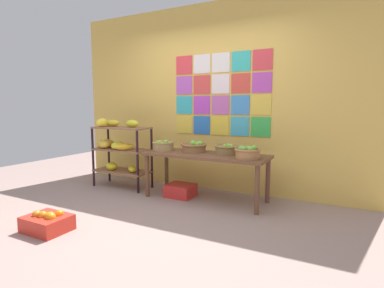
% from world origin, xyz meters
% --- Properties ---
extents(ground, '(9.16, 9.16, 0.00)m').
position_xyz_m(ground, '(0.00, 0.00, 0.00)').
color(ground, gray).
extents(back_wall_with_art, '(4.76, 0.07, 2.80)m').
position_xyz_m(back_wall_with_art, '(0.00, 1.61, 1.40)').
color(back_wall_with_art, '#DEB350').
rests_on(back_wall_with_art, ground).
extents(banana_shelf_unit, '(0.93, 0.44, 1.09)m').
position_xyz_m(banana_shelf_unit, '(-1.31, 1.01, 0.65)').
color(banana_shelf_unit, black).
rests_on(banana_shelf_unit, ground).
extents(display_table, '(1.71, 0.63, 0.64)m').
position_xyz_m(display_table, '(0.21, 1.03, 0.57)').
color(display_table, brown).
rests_on(display_table, ground).
extents(fruit_basket_left, '(0.36, 0.36, 0.17)m').
position_xyz_m(fruit_basket_left, '(-0.00, 1.11, 0.71)').
color(fruit_basket_left, olive).
rests_on(fruit_basket_left, display_table).
extents(fruit_basket_back_left, '(0.36, 0.36, 0.15)m').
position_xyz_m(fruit_basket_back_left, '(0.48, 1.16, 0.71)').
color(fruit_basket_back_left, olive).
rests_on(fruit_basket_back_left, display_table).
extents(fruit_basket_back_right, '(0.32, 0.32, 0.16)m').
position_xyz_m(fruit_basket_back_right, '(-0.47, 1.03, 0.71)').
color(fruit_basket_back_right, tan).
rests_on(fruit_basket_back_right, display_table).
extents(fruit_basket_right, '(0.33, 0.33, 0.17)m').
position_xyz_m(fruit_basket_right, '(0.83, 0.93, 0.72)').
color(fruit_basket_right, '#A77343').
rests_on(fruit_basket_right, display_table).
extents(produce_crate_under_table, '(0.38, 0.33, 0.18)m').
position_xyz_m(produce_crate_under_table, '(-0.16, 0.99, 0.09)').
color(produce_crate_under_table, red).
rests_on(produce_crate_under_table, ground).
extents(orange_crate_foreground, '(0.45, 0.35, 0.22)m').
position_xyz_m(orange_crate_foreground, '(-0.77, -0.70, 0.09)').
color(orange_crate_foreground, red).
rests_on(orange_crate_foreground, ground).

